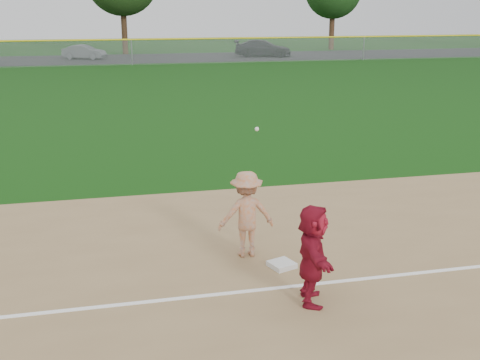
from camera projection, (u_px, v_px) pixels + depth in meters
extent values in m
plane|color=#103C0B|center=(258.00, 271.00, 10.98)|extent=(160.00, 160.00, 0.00)
cube|color=white|center=(270.00, 289.00, 10.23)|extent=(60.00, 0.10, 0.01)
cube|color=black|center=(129.00, 59.00, 53.99)|extent=(120.00, 10.00, 0.01)
cube|color=silver|center=(282.00, 265.00, 11.08)|extent=(0.54, 0.54, 0.09)
imported|color=maroon|center=(313.00, 254.00, 9.56)|extent=(0.84, 1.62, 1.66)
imported|color=#595C61|center=(84.00, 52.00, 53.16)|extent=(3.99, 2.76, 1.25)
imported|color=black|center=(263.00, 48.00, 55.82)|extent=(5.65, 3.55, 1.53)
imported|color=#999A9C|center=(246.00, 214.00, 11.40)|extent=(1.08, 0.63, 1.67)
sphere|color=white|center=(257.00, 129.00, 10.75)|extent=(0.08, 0.08, 0.08)
plane|color=#999EA0|center=(132.00, 52.00, 48.10)|extent=(110.00, 0.00, 110.00)
cylinder|color=yellow|center=(131.00, 39.00, 47.82)|extent=(110.00, 0.12, 0.12)
cylinder|color=gray|center=(132.00, 52.00, 48.10)|extent=(0.08, 0.08, 2.00)
cylinder|color=gray|center=(364.00, 48.00, 52.43)|extent=(0.08, 0.08, 2.00)
cylinder|color=#342213|center=(124.00, 33.00, 58.56)|extent=(0.56, 0.56, 4.10)
cylinder|color=#3D2516|center=(332.00, 32.00, 64.61)|extent=(0.56, 0.56, 3.64)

